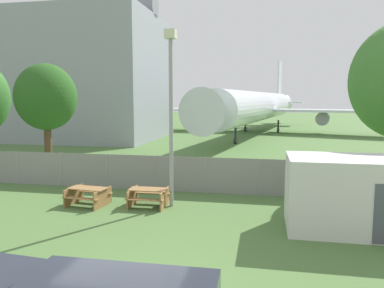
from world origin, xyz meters
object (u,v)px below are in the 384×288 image
picnic_bench_near_cabin (148,196)px  picnic_bench_open_grass (88,194)px  airplane (260,107)px  tree_near_hangar (46,98)px  portable_cabin (355,194)px

picnic_bench_near_cabin → picnic_bench_open_grass: size_ratio=0.92×
picnic_bench_open_grass → airplane: bearing=79.6°
airplane → tree_near_hangar: airplane is taller
airplane → portable_cabin: size_ratio=10.12×
portable_cabin → picnic_bench_near_cabin: bearing=169.4°
tree_near_hangar → picnic_bench_open_grass: bearing=-46.0°
portable_cabin → picnic_bench_near_cabin: size_ratio=2.79×
picnic_bench_near_cabin → picnic_bench_open_grass: 2.61m
airplane → picnic_bench_open_grass: airplane is taller
airplane → tree_near_hangar: size_ratio=7.04×
portable_cabin → picnic_bench_open_grass: 10.53m
airplane → picnic_bench_near_cabin: (-4.01, -35.58, -3.03)m
picnic_bench_near_cabin → tree_near_hangar: bearing=147.1°
airplane → portable_cabin: bearing=15.8°
picnic_bench_near_cabin → tree_near_hangar: tree_near_hangar is taller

